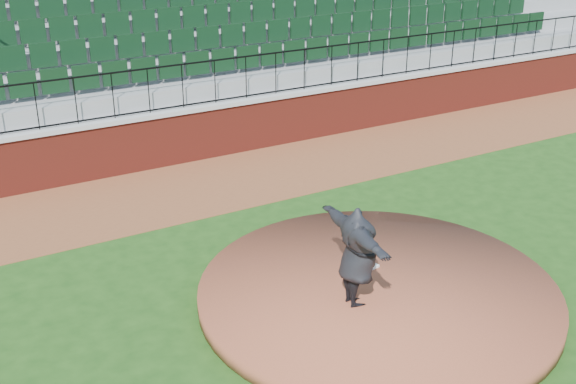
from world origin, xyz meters
The scene contains 10 objects.
ground centered at (0.00, 0.00, 0.00)m, with size 90.00×90.00×0.00m, color #1D4513.
warning_track centered at (0.00, 5.40, 0.01)m, with size 34.00×3.20×0.01m, color brown.
field_wall centered at (0.00, 7.00, 0.60)m, with size 34.00×0.35×1.20m, color maroon.
wall_cap centered at (0.00, 7.00, 1.25)m, with size 34.00×0.45×0.10m, color #B7B7B7.
wall_railing centered at (0.00, 7.00, 1.80)m, with size 34.00×0.05×1.00m, color black, non-canonical shape.
seating_stands centered at (0.00, 9.72, 2.30)m, with size 34.00×5.10×4.60m, color gray, non-canonical shape.
concourse_wall centered at (0.00, 12.52, 2.75)m, with size 34.00×0.50×5.50m, color maroon.
pitchers_mound centered at (0.58, -0.31, 0.12)m, with size 5.63×5.63×0.25m, color brown.
pitching_rubber centered at (0.67, 0.18, 0.27)m, with size 0.57×0.14×0.04m, color white.
pitcher centered at (-0.02, -0.55, 1.04)m, with size 1.94×0.53×1.58m, color black.
Camera 1 is at (-5.53, -8.07, 6.02)m, focal length 44.96 mm.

